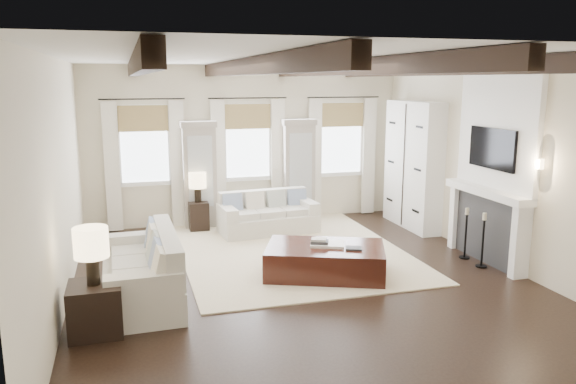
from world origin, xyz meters
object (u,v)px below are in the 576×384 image
object	(u,v)px
sofa_back	(267,216)
side_table_back	(199,216)
side_table_front	(96,309)
ottoman	(325,261)
sofa_left	(146,272)

from	to	relation	value
sofa_back	side_table_back	world-z (taller)	sofa_back
sofa_back	side_table_front	xyz separation A→B (m)	(-3.00, -3.75, -0.02)
sofa_back	side_table_back	size ratio (longest dim) A/B	3.38
sofa_back	ottoman	distance (m)	2.65
side_table_back	sofa_left	bearing A→B (deg)	-108.76
sofa_back	side_table_back	distance (m)	1.36
sofa_left	side_table_back	xyz separation A→B (m)	(1.14, 3.35, -0.09)
sofa_left	side_table_back	world-z (taller)	sofa_left
sofa_back	ottoman	bearing A→B (deg)	-85.00
sofa_back	ottoman	world-z (taller)	sofa_back
sofa_left	ottoman	bearing A→B (deg)	4.23
side_table_back	side_table_front	bearing A→B (deg)	-112.22
ottoman	side_table_back	distance (m)	3.49
sofa_back	ottoman	size ratio (longest dim) A/B	1.10
ottoman	sofa_back	bearing A→B (deg)	117.45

